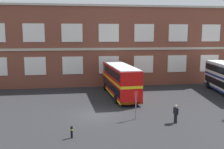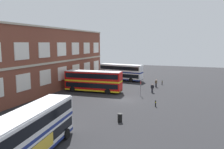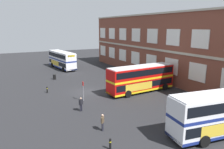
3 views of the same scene
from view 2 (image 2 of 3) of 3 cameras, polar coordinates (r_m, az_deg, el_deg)
The scene contains 11 objects.
ground_plane at distance 38.35m, azimuth 0.19°, elevation -6.19°, with size 120.00×120.00×0.00m, color #232326.
brick_terminal_building at distance 43.74m, azimuth -20.94°, elevation 3.05°, with size 49.00×8.19×12.34m.
double_decker_near at distance 20.18m, azimuth -19.66°, elevation -13.58°, with size 11.25×4.02×4.07m.
double_decker_middle at distance 43.49m, azimuth -4.77°, elevation -1.62°, with size 3.37×11.14×4.07m.
double_decker_far at distance 56.67m, azimuth 2.29°, elevation 0.65°, with size 4.10×11.25×4.07m.
waiting_passenger at distance 43.49m, azimuth 10.21°, elevation -3.36°, with size 0.37×0.62×1.70m.
second_passenger at distance 49.01m, azimuth 11.14°, elevation -2.10°, with size 0.57×0.47×1.70m.
bus_stand_flag at distance 40.42m, azimuth 7.28°, elevation -3.14°, with size 0.44×0.10×2.70m.
station_litter_bin at distance 27.44m, azimuth 2.02°, elevation -10.90°, with size 0.60×0.60×1.03m.
safety_bollard_west at distance 52.16m, azimuth 12.61°, elevation -2.02°, with size 0.19×0.19×0.95m.
safety_bollard_east at distance 34.29m, azimuth 11.00°, elevation -7.21°, with size 0.19×0.19×0.95m.
Camera 2 is at (-34.89, -10.83, 9.42)m, focal length 35.98 mm.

